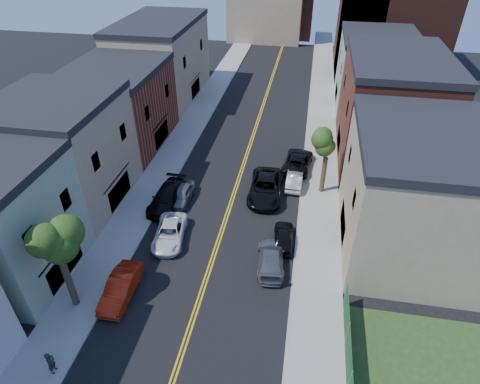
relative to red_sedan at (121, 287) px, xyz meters
The scene contains 25 objects.
sidewalk_left 24.88m from the red_sedan, 96.17° to the left, with size 3.20×100.00×0.15m, color gray.
sidewalk_right 28.00m from the red_sedan, 62.04° to the left, with size 3.20×100.00×0.15m, color gray.
curb_left 24.75m from the red_sedan, 92.14° to the left, with size 0.30×100.00×0.15m, color gray.
curb_right 27.23m from the red_sedan, 65.29° to the left, with size 0.30×100.00×0.15m, color gray.
bldg_left_tan_near 13.62m from the red_sedan, 132.05° to the left, with size 9.00×10.00×9.00m, color #998466.
bldg_left_brick 22.74m from the red_sedan, 112.94° to the left, with size 9.00×12.00×8.00m, color brown.
bldg_left_tan_far 36.04m from the red_sedan, 104.18° to the left, with size 9.00×16.00×9.50m, color #998466.
bldg_right_tan 21.44m from the red_sedan, 24.41° to the left, with size 9.00×12.00×9.00m, color #998466.
bldg_right_brick 30.07m from the red_sedan, 49.77° to the left, with size 9.00×14.00×10.00m, color brown.
bldg_right_palegrn 41.60m from the red_sedan, 62.37° to the left, with size 9.00×12.00×8.50m, color gray.
church 56.48m from the red_sedan, 67.40° to the left, with size 16.20×14.20×22.60m.
backdrop_left 66.94m from the red_sedan, 88.95° to the left, with size 14.00×8.00×12.00m, color #998466.
backdrop_center 71.05m from the red_sedan, 85.77° to the left, with size 10.00×8.00×10.00m, color brown.
tree_left_mid 6.53m from the red_sedan, 154.46° to the right, with size 5.20×5.20×9.29m.
tree_right_far 20.37m from the red_sedan, 48.26° to the left, with size 4.40×4.40×8.03m.
red_sedan is the anchor object (origin of this frame).
white_pickup 6.14m from the red_sedan, 76.56° to the left, with size 2.24×4.86×1.35m, color silver.
grey_car_left 11.14m from the red_sedan, 85.69° to the left, with size 1.66×4.12×1.41m, color #585B60.
black_car_left 10.37m from the red_sedan, 91.51° to the left, with size 2.24×5.50×1.60m, color black.
grey_car_right 10.60m from the red_sedan, 25.45° to the left, with size 1.93×4.76×1.38m, color #505357.
black_car_right 12.51m from the red_sedan, 34.71° to the left, with size 1.57×3.90×1.33m, color black.
silver_car_right 18.72m from the red_sedan, 55.54° to the left, with size 1.45×4.16×1.37m, color #B5B7BD.
dark_car_right_far 21.57m from the red_sedan, 60.30° to the left, with size 2.54×5.51×1.53m, color black.
black_suv_lane 15.56m from the red_sedan, 58.61° to the left, with size 2.89×6.28×1.74m, color black.
pedestrian_left 6.12m from the red_sedan, 103.94° to the right, with size 0.58×0.38×1.59m, color #24232A.
Camera 1 is at (5.83, -1.30, 21.44)m, focal length 30.02 mm.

